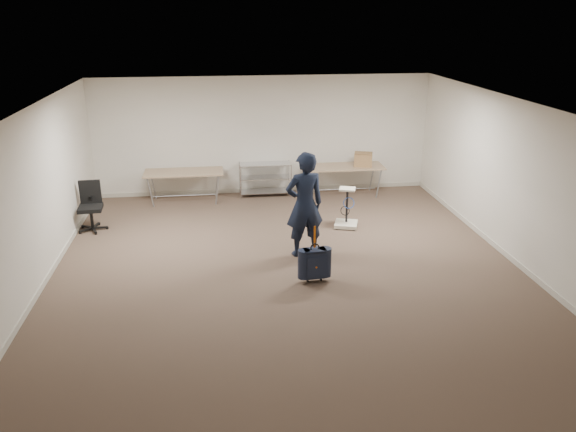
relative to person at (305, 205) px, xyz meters
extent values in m
plane|color=#4A382D|center=(-0.38, -0.60, -0.96)|extent=(9.00, 9.00, 0.00)
plane|color=silver|center=(-0.38, 3.90, 0.44)|extent=(8.00, 0.00, 8.00)
plane|color=silver|center=(-0.38, -5.10, 0.44)|extent=(8.00, 0.00, 8.00)
plane|color=silver|center=(-4.38, -0.60, 0.44)|extent=(0.00, 9.00, 9.00)
plane|color=silver|center=(3.62, -0.60, 0.44)|extent=(0.00, 9.00, 9.00)
plane|color=silver|center=(-0.38, -0.60, 1.84)|extent=(8.00, 8.00, 0.00)
cube|color=beige|center=(-0.38, 3.89, -0.91)|extent=(8.00, 0.02, 0.10)
cube|color=beige|center=(-4.37, -0.60, -0.91)|extent=(0.02, 9.00, 0.10)
cube|color=beige|center=(3.61, -0.60, -0.91)|extent=(0.02, 9.00, 0.10)
cube|color=#9A7D5E|center=(-2.28, 3.35, -0.25)|extent=(1.80, 0.75, 0.03)
cylinder|color=#989BA0|center=(-2.28, 3.35, -0.81)|extent=(1.50, 0.02, 0.02)
cylinder|color=#989BA0|center=(-3.03, 3.05, -0.61)|extent=(0.13, 0.04, 0.69)
cylinder|color=#989BA0|center=(-1.53, 3.05, -0.61)|extent=(0.13, 0.04, 0.69)
cylinder|color=#989BA0|center=(-3.03, 3.65, -0.61)|extent=(0.13, 0.04, 0.69)
cylinder|color=#989BA0|center=(-1.53, 3.65, -0.61)|extent=(0.13, 0.04, 0.69)
cube|color=#9A7D5E|center=(1.52, 3.35, -0.25)|extent=(1.80, 0.75, 0.03)
cylinder|color=#989BA0|center=(1.52, 3.35, -0.81)|extent=(1.50, 0.02, 0.02)
cylinder|color=#989BA0|center=(0.77, 3.05, -0.61)|extent=(0.13, 0.04, 0.69)
cylinder|color=#989BA0|center=(2.27, 3.05, -0.61)|extent=(0.13, 0.04, 0.69)
cylinder|color=#989BA0|center=(0.77, 3.65, -0.61)|extent=(0.13, 0.04, 0.69)
cylinder|color=#989BA0|center=(2.27, 3.65, -0.61)|extent=(0.13, 0.04, 0.69)
cylinder|color=silver|center=(-0.98, 3.37, -0.56)|extent=(0.02, 0.02, 0.80)
cylinder|color=silver|center=(0.22, 3.37, -0.56)|extent=(0.02, 0.02, 0.80)
cylinder|color=silver|center=(-0.98, 3.82, -0.56)|extent=(0.02, 0.02, 0.80)
cylinder|color=silver|center=(0.22, 3.82, -0.56)|extent=(0.02, 0.02, 0.80)
cube|color=silver|center=(-0.38, 3.60, -0.86)|extent=(1.20, 0.45, 0.02)
cube|color=silver|center=(-0.38, 3.60, -0.51)|extent=(1.20, 0.45, 0.02)
cube|color=silver|center=(-0.38, 3.60, -0.18)|extent=(1.20, 0.45, 0.01)
imported|color=black|center=(0.00, 0.00, 0.00)|extent=(0.77, 0.58, 1.92)
cube|color=#151F2F|center=(0.00, -1.12, -0.62)|extent=(0.37, 0.24, 0.49)
cube|color=black|center=(-0.01, -1.10, -0.88)|extent=(0.33, 0.17, 0.03)
cylinder|color=black|center=(-0.12, -1.13, -0.93)|extent=(0.03, 0.07, 0.07)
cylinder|color=black|center=(0.11, -1.11, -0.93)|extent=(0.03, 0.07, 0.07)
torus|color=black|center=(0.00, -1.12, -0.35)|extent=(0.16, 0.04, 0.15)
cube|color=#DD600B|center=(-0.01, -1.10, -0.17)|extent=(0.03, 0.01, 0.38)
cylinder|color=black|center=(-4.07, 1.75, -0.92)|extent=(0.60, 0.60, 0.09)
cylinder|color=black|center=(-4.07, 1.75, -0.71)|extent=(0.06, 0.06, 0.40)
cube|color=black|center=(-4.07, 1.75, -0.49)|extent=(0.49, 0.49, 0.08)
cube|color=black|center=(-4.09, 1.97, -0.21)|extent=(0.42, 0.09, 0.48)
cube|color=white|center=(1.08, 1.28, -0.91)|extent=(0.57, 0.57, 0.07)
cylinder|color=black|center=(0.90, 1.09, -0.94)|extent=(0.05, 0.05, 0.04)
cylinder|color=black|center=(1.08, 1.32, -0.51)|extent=(0.05, 0.05, 0.72)
cube|color=white|center=(1.08, 1.28, -0.15)|extent=(0.39, 0.36, 0.04)
torus|color=#234DB0|center=(1.13, 1.20, -0.42)|extent=(0.25, 0.16, 0.22)
cube|color=olive|center=(1.93, 3.31, -0.07)|extent=(0.49, 0.42, 0.31)
camera|label=1|loc=(-1.50, -9.30, 3.23)|focal=35.00mm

